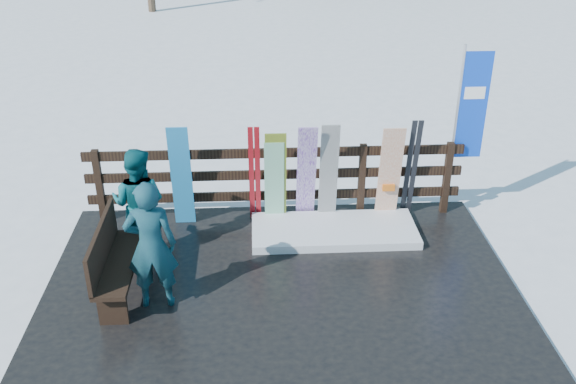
{
  "coord_description": "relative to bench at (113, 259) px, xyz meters",
  "views": [
    {
      "loc": [
        -0.27,
        -6.38,
        4.91
      ],
      "look_at": [
        0.12,
        1.0,
        1.1
      ],
      "focal_mm": 40.0,
      "sensor_mm": 36.0,
      "label": 1
    }
  ],
  "objects": [
    {
      "name": "bench",
      "position": [
        0.0,
        0.0,
        0.0
      ],
      "size": [
        0.41,
        1.5,
        0.97
      ],
      "color": "black",
      "rests_on": "deck"
    },
    {
      "name": "ski_pair_a",
      "position": [
        1.75,
        1.74,
        0.27
      ],
      "size": [
        0.16,
        0.26,
        1.57
      ],
      "color": "maroon",
      "rests_on": "deck"
    },
    {
      "name": "rental_flag",
      "position": [
        4.87,
        1.94,
        1.09
      ],
      "size": [
        0.45,
        0.04,
        2.6
      ],
      "color": "silver",
      "rests_on": "deck"
    },
    {
      "name": "fence",
      "position": [
        2.06,
        1.89,
        0.14
      ],
      "size": [
        5.6,
        0.1,
        1.15
      ],
      "color": "black",
      "rests_on": "deck"
    },
    {
      "name": "snowboard_1",
      "position": [
        2.04,
        1.67,
        0.16
      ],
      "size": [
        0.29,
        0.22,
        1.35
      ],
      "primitive_type": "cube",
      "rotation": [
        0.14,
        0.0,
        0.0
      ],
      "color": "silver",
      "rests_on": "deck"
    },
    {
      "name": "snowboard_5",
      "position": [
        3.73,
        1.67,
        0.25
      ],
      "size": [
        0.33,
        0.26,
        1.53
      ],
      "primitive_type": "cube",
      "rotation": [
        0.15,
        0.0,
        0.0
      ],
      "color": "white",
      "rests_on": "deck"
    },
    {
      "name": "ground",
      "position": [
        2.06,
        -0.31,
        -0.6
      ],
      "size": [
        700.0,
        700.0,
        0.0
      ],
      "primitive_type": "plane",
      "color": "white",
      "rests_on": "ground"
    },
    {
      "name": "snow_patch",
      "position": [
        2.89,
        1.29,
        -0.46
      ],
      "size": [
        2.38,
        1.0,
        0.12
      ],
      "primitive_type": "cube",
      "color": "white",
      "rests_on": "deck"
    },
    {
      "name": "snowboard_2",
      "position": [
        2.06,
        1.67,
        0.23
      ],
      "size": [
        0.31,
        0.24,
        1.49
      ],
      "primitive_type": "cube",
      "rotation": [
        0.15,
        0.0,
        0.0
      ],
      "color": "#C0DF2E",
      "rests_on": "deck"
    },
    {
      "name": "person_front",
      "position": [
        0.53,
        -0.23,
        0.31
      ],
      "size": [
        0.63,
        0.43,
        1.66
      ],
      "primitive_type": "imported",
      "rotation": [
        0.0,
        0.0,
        3.2
      ],
      "color": "#175858",
      "rests_on": "deck"
    },
    {
      "name": "person_back",
      "position": [
        0.2,
        0.93,
        0.27
      ],
      "size": [
        0.88,
        0.76,
        1.56
      ],
      "primitive_type": "imported",
      "rotation": [
        0.0,
        0.0,
        2.9
      ],
      "color": "#0A505B",
      "rests_on": "deck"
    },
    {
      "name": "ski_pair_b",
      "position": [
        4.06,
        1.74,
        0.3
      ],
      "size": [
        0.17,
        0.29,
        1.62
      ],
      "color": "black",
      "rests_on": "deck"
    },
    {
      "name": "snowboard_0",
      "position": [
        0.7,
        1.67,
        0.29
      ],
      "size": [
        0.3,
        0.22,
        1.6
      ],
      "primitive_type": "cube",
      "rotation": [
        0.12,
        0.0,
        0.0
      ],
      "color": "#217FBF",
      "rests_on": "deck"
    },
    {
      "name": "snowboard_3",
      "position": [
        2.5,
        1.67,
        0.29
      ],
      "size": [
        0.28,
        0.44,
        1.61
      ],
      "primitive_type": "cube",
      "rotation": [
        0.25,
        0.0,
        0.0
      ],
      "color": "white",
      "rests_on": "deck"
    },
    {
      "name": "snowboard_4",
      "position": [
        2.83,
        1.67,
        0.28
      ],
      "size": [
        0.27,
        0.24,
        1.59
      ],
      "primitive_type": "cube",
      "rotation": [
        0.13,
        0.0,
        0.0
      ],
      "color": "black",
      "rests_on": "deck"
    },
    {
      "name": "deck",
      "position": [
        2.06,
        -0.31,
        -0.56
      ],
      "size": [
        6.0,
        5.0,
        0.08
      ],
      "primitive_type": "cube",
      "color": "black",
      "rests_on": "ground"
    }
  ]
}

